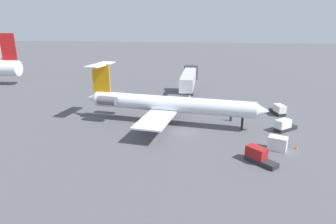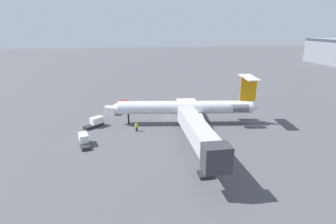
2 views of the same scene
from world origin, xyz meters
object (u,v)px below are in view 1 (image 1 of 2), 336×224
object	(u,v)px
regional_jet	(166,103)
cargo_container_uld	(278,143)
traffic_cone_near	(297,147)
ground_crew_marshaller	(231,116)
baggage_tug_lead	(279,110)
baggage_tug_spare	(259,156)
jet_bridge	(189,78)
baggage_tug_trailing	(284,126)

from	to	relation	value
regional_jet	cargo_container_uld	xyz separation A→B (m)	(-8.67, -16.28, -2.60)
traffic_cone_near	ground_crew_marshaller	bearing A→B (deg)	36.78
baggage_tug_lead	regional_jet	bearing A→B (deg)	110.15
cargo_container_uld	baggage_tug_spare	bearing A→B (deg)	142.58
regional_jet	baggage_tug_spare	distance (m)	18.53
baggage_tug_lead	traffic_cone_near	bearing A→B (deg)	175.91
ground_crew_marshaller	baggage_tug_spare	world-z (taller)	baggage_tug_spare
ground_crew_marshaller	baggage_tug_lead	xyz separation A→B (m)	(4.85, -9.04, -0.02)
ground_crew_marshaller	baggage_tug_spare	bearing A→B (deg)	-172.22
jet_bridge	baggage_tug_lead	bearing A→B (deg)	-120.41
jet_bridge	cargo_container_uld	xyz separation A→B (m)	(-26.11, -13.35, -3.73)
baggage_tug_trailing	traffic_cone_near	distance (m)	6.88
baggage_tug_trailing	traffic_cone_near	world-z (taller)	baggage_tug_trailing
ground_crew_marshaller	traffic_cone_near	size ratio (longest dim) A/B	3.07
jet_bridge	regional_jet	bearing A→B (deg)	170.46
regional_jet	traffic_cone_near	xyz separation A→B (m)	(-8.09, -18.98, -3.24)
baggage_tug_trailing	cargo_container_uld	xyz separation A→B (m)	(-7.44, 2.70, 0.08)
jet_bridge	baggage_tug_spare	bearing A→B (deg)	-161.34
baggage_tug_lead	baggage_tug_trailing	xyz separation A→B (m)	(-8.61, 1.10, 0.00)
jet_bridge	baggage_tug_lead	distance (m)	20.25
baggage_tug_lead	cargo_container_uld	size ratio (longest dim) A/B	1.51
jet_bridge	baggage_tug_spare	xyz separation A→B (m)	(-30.22, -10.21, -3.81)
ground_crew_marshaller	cargo_container_uld	size ratio (longest dim) A/B	0.60
cargo_container_uld	traffic_cone_near	xyz separation A→B (m)	(0.58, -2.70, -0.64)
traffic_cone_near	baggage_tug_spare	bearing A→B (deg)	128.76
ground_crew_marshaller	baggage_tug_trailing	size ratio (longest dim) A/B	0.42
cargo_container_uld	traffic_cone_near	bearing A→B (deg)	-77.89
baggage_tug_trailing	baggage_tug_spare	world-z (taller)	same
jet_bridge	baggage_tug_spare	size ratio (longest dim) A/B	4.65
jet_bridge	baggage_tug_spare	world-z (taller)	jet_bridge
traffic_cone_near	jet_bridge	bearing A→B (deg)	32.15
baggage_tug_lead	baggage_tug_spare	distance (m)	21.32
baggage_tug_trailing	baggage_tug_spare	xyz separation A→B (m)	(-11.55, 5.84, 0.00)
cargo_container_uld	baggage_tug_lead	bearing A→B (deg)	-13.33
baggage_tug_spare	traffic_cone_near	xyz separation A→B (m)	(4.69, -5.84, -0.56)
regional_jet	ground_crew_marshaller	bearing A→B (deg)	-77.16
ground_crew_marshaller	baggage_tug_spare	size ratio (longest dim) A/B	0.44
cargo_container_uld	traffic_cone_near	size ratio (longest dim) A/B	5.09
regional_jet	jet_bridge	bearing A→B (deg)	-9.54
jet_bridge	baggage_tug_lead	xyz separation A→B (m)	(-10.07, -17.15, -3.81)
ground_crew_marshaller	baggage_tug_trailing	xyz separation A→B (m)	(-3.75, -7.94, -0.02)
jet_bridge	traffic_cone_near	size ratio (longest dim) A/B	32.38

